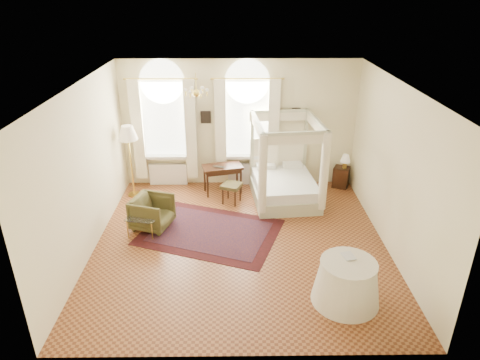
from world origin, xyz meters
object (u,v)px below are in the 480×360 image
object	(u,v)px
writing_desk	(223,170)
armchair	(152,212)
nightstand	(341,177)
stool	(231,187)
side_table	(347,282)
canopy_bed	(285,183)
coffee_table	(142,219)
floor_lamp	(128,137)

from	to	relation	value
writing_desk	armchair	size ratio (longest dim) A/B	1.35
nightstand	stool	world-z (taller)	nightstand
nightstand	side_table	distance (m)	4.61
armchair	side_table	distance (m)	4.45
armchair	stool	bearing A→B (deg)	-38.74
canopy_bed	coffee_table	distance (m)	3.59
canopy_bed	writing_desk	distance (m)	1.61
writing_desk	side_table	distance (m)	4.75
nightstand	side_table	size ratio (longest dim) A/B	0.48
armchair	floor_lamp	size ratio (longest dim) A/B	0.44
canopy_bed	side_table	xyz separation A→B (m)	(0.65, -3.77, -0.09)
canopy_bed	stool	distance (m)	1.32
stool	nightstand	bearing A→B (deg)	16.85
canopy_bed	floor_lamp	world-z (taller)	canopy_bed
canopy_bed	armchair	size ratio (longest dim) A/B	2.58
nightstand	stool	bearing A→B (deg)	-163.15
canopy_bed	stool	xyz separation A→B (m)	(-1.31, -0.14, -0.05)
nightstand	coffee_table	world-z (taller)	nightstand
stool	floor_lamp	size ratio (longest dim) A/B	0.31
canopy_bed	floor_lamp	size ratio (longest dim) A/B	1.12
nightstand	floor_lamp	bearing A→B (deg)	-175.40
nightstand	coffee_table	bearing A→B (deg)	-154.04
nightstand	writing_desk	bearing A→B (deg)	-174.54
nightstand	writing_desk	world-z (taller)	writing_desk
canopy_bed	writing_desk	size ratio (longest dim) A/B	1.91
nightstand	armchair	bearing A→B (deg)	-156.30
writing_desk	floor_lamp	distance (m)	2.46
writing_desk	floor_lamp	world-z (taller)	floor_lamp
armchair	side_table	xyz separation A→B (m)	(3.70, -2.47, 0.02)
stool	floor_lamp	xyz separation A→B (m)	(-2.50, 0.44, 1.16)
writing_desk	side_table	world-z (taller)	side_table
canopy_bed	nightstand	world-z (taller)	canopy_bed
stool	side_table	size ratio (longest dim) A/B	0.50
armchair	writing_desk	bearing A→B (deg)	-23.36
stool	floor_lamp	bearing A→B (deg)	169.95
coffee_table	floor_lamp	world-z (taller)	floor_lamp
canopy_bed	nightstand	xyz separation A→B (m)	(1.59, 0.74, -0.19)
armchair	coffee_table	size ratio (longest dim) A/B	1.15
nightstand	stool	distance (m)	3.03
stool	coffee_table	size ratio (longest dim) A/B	0.82
nightstand	side_table	xyz separation A→B (m)	(-0.93, -4.51, 0.11)
writing_desk	coffee_table	bearing A→B (deg)	-129.31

